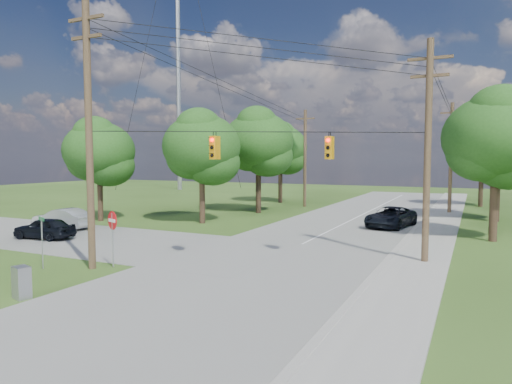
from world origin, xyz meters
The scene contains 23 objects.
ground centered at (0.00, 0.00, 0.00)m, with size 140.00×140.00×0.00m, color #304C19.
main_road centered at (2.00, 5.00, 0.01)m, with size 10.00×100.00×0.03m, color gray.
sidewalk_east centered at (8.70, 5.00, 0.06)m, with size 2.60×100.00×0.12m, color #A29E97.
pole_sw centered at (-4.60, 0.40, 6.23)m, with size 2.00×0.32×12.00m.
pole_ne centered at (8.90, 8.00, 5.47)m, with size 2.00×0.32×10.50m.
pole_north_e centered at (8.90, 30.00, 5.13)m, with size 2.00×0.32×10.00m.
pole_north_w centered at (-5.00, 30.00, 5.13)m, with size 2.00×0.32×10.00m.
power_lines centered at (1.50, 11.54, 9.15)m, with size 13.93×29.62×4.93m.
traffic_signals centered at (2.55, 4.43, 5.50)m, with size 4.91×3.27×1.05m.
radio_mast centered at (-32.00, 46.00, 22.50)m, with size 0.70×0.70×45.00m, color gray.
tree_w_near centered at (-8.00, 15.00, 5.92)m, with size 6.00×6.00×8.40m.
tree_w_mid centered at (-7.00, 23.00, 6.58)m, with size 6.40×6.40×9.22m.
tree_w_far centered at (-9.00, 33.00, 6.25)m, with size 6.00×6.00×8.73m.
tree_e_near centered at (12.00, 16.00, 6.25)m, with size 6.20×6.20×8.81m.
tree_e_mid centered at (12.50, 26.00, 6.91)m, with size 6.60×6.60×9.64m.
tree_e_far centered at (11.50, 38.00, 5.92)m, with size 5.80×5.80×8.32m.
tree_cross_n centered at (-16.00, 12.50, 5.59)m, with size 5.60×5.60×7.91m.
car_cross_dark centered at (-12.99, 4.75, 0.70)m, with size 1.57×3.91×1.33m, color black.
car_cross_silver centered at (-15.17, 8.05, 0.76)m, with size 1.54×4.43×1.46m, color #BABBC2.
car_main_north centered at (5.50, 19.11, 0.76)m, with size 2.41×5.23×1.45m, color black.
control_cabinet centered at (-3.50, -4.00, 0.58)m, with size 0.64×0.46×1.16m, color gray.
do_not_enter_sign centered at (-3.92, 1.00, 1.87)m, with size 0.82×0.34×2.60m.
street_name_sign centered at (-6.57, -0.62, 1.54)m, with size 0.67×0.29×2.37m.
Camera 1 is at (10.96, -14.73, 4.97)m, focal length 32.00 mm.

